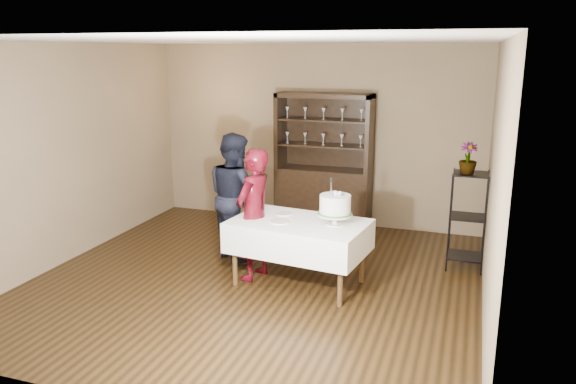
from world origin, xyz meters
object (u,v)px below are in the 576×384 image
(man, at_px, (235,196))
(potted_plant, at_px, (468,158))
(plant_etagere, at_px, (468,217))
(cake, at_px, (335,206))
(cake_table, at_px, (299,236))
(china_hutch, at_px, (324,184))
(woman, at_px, (254,214))

(man, xyz_separation_m, potted_plant, (2.76, 0.50, 0.56))
(plant_etagere, relative_size, cake, 2.29)
(potted_plant, bearing_deg, cake_table, -148.17)
(china_hutch, bearing_deg, potted_plant, -28.30)
(cake, relative_size, potted_plant, 1.43)
(cake, distance_m, potted_plant, 1.75)
(china_hutch, height_order, potted_plant, china_hutch)
(china_hutch, bearing_deg, woman, -96.57)
(cake, bearing_deg, plant_etagere, 38.83)
(plant_etagere, bearing_deg, woman, -154.61)
(man, bearing_deg, plant_etagere, -128.69)
(cake_table, relative_size, potted_plant, 4.35)
(cake_table, xyz_separation_m, man, (-1.03, 0.58, 0.24))
(cake_table, relative_size, woman, 1.04)
(china_hutch, distance_m, plant_etagere, 2.33)
(china_hutch, relative_size, man, 1.24)
(man, distance_m, cake, 1.55)
(man, bearing_deg, potted_plant, -129.37)
(woman, bearing_deg, china_hutch, -173.78)
(china_hutch, relative_size, potted_plant, 5.45)
(cake_table, bearing_deg, woman, 178.63)
(plant_etagere, xyz_separation_m, woman, (-2.33, -1.10, 0.12))
(woman, bearing_deg, potted_plant, 127.76)
(cake, bearing_deg, potted_plant, 38.71)
(china_hutch, distance_m, woman, 2.17)
(cake, xyz_separation_m, potted_plant, (1.32, 1.06, 0.42))
(china_hutch, distance_m, cake_table, 2.19)
(cake_table, xyz_separation_m, potted_plant, (1.73, 1.08, 0.80))
(man, height_order, potted_plant, man)
(cake_table, distance_m, potted_plant, 2.19)
(plant_etagere, distance_m, woman, 2.58)
(cake_table, xyz_separation_m, cake, (0.41, 0.01, 0.38))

